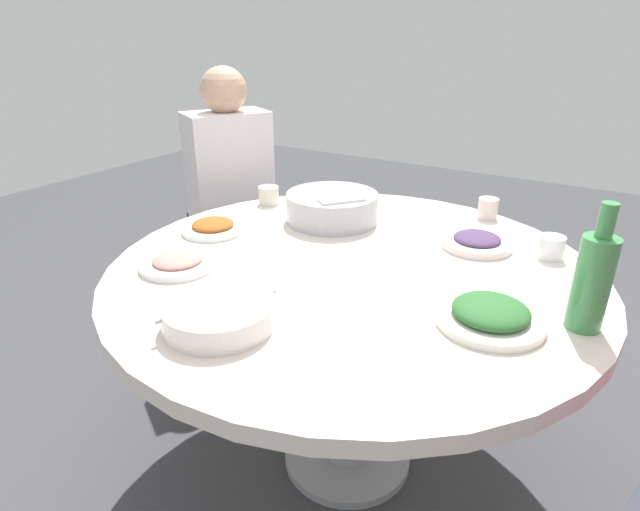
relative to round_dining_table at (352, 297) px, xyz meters
name	(u,v)px	position (x,y,z in m)	size (l,w,h in m)	color
ground	(347,458)	(0.00, 0.00, -0.63)	(8.00, 8.00, 0.00)	#3D3D40
round_dining_table	(352,297)	(0.00, 0.00, 0.00)	(1.38, 1.38, 0.73)	#99999E
rice_bowl	(332,207)	(0.23, -0.28, 0.16)	(0.32, 0.32, 0.11)	#B2B5BA
soup_bowl	(219,315)	(0.10, 0.45, 0.14)	(0.26, 0.26, 0.06)	silver
dish_eggplant	(477,242)	(-0.26, -0.31, 0.13)	(0.21, 0.21, 0.04)	silver
dish_greens	(490,315)	(-0.42, 0.12, 0.13)	(0.25, 0.25, 0.06)	white
dish_shrimp	(178,262)	(0.41, 0.28, 0.12)	(0.21, 0.21, 0.04)	white
dish_stirfry	(213,227)	(0.51, 0.02, 0.12)	(0.20, 0.20, 0.04)	white
green_bottle	(593,280)	(-0.60, 0.02, 0.23)	(0.08, 0.08, 0.29)	#3F8C4D
tea_cup_near	(488,208)	(-0.22, -0.59, 0.14)	(0.07, 0.07, 0.07)	beige
tea_cup_far	(269,195)	(0.53, -0.31, 0.14)	(0.08, 0.08, 0.07)	beige
tea_cup_side	(551,247)	(-0.47, -0.34, 0.14)	(0.07, 0.07, 0.07)	white
stool_for_diner_right	(238,286)	(0.86, -0.47, -0.40)	(0.34, 0.34, 0.45)	brown
diner_right	(230,174)	(0.86, -0.47, 0.15)	(0.45, 0.44, 0.76)	#2D333D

